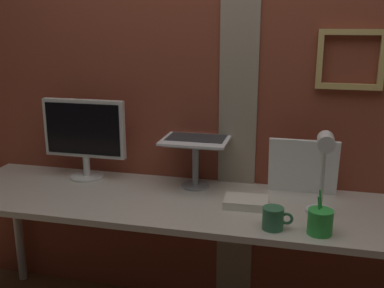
{
  "coord_description": "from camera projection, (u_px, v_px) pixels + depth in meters",
  "views": [
    {
      "loc": [
        0.36,
        -1.96,
        1.55
      ],
      "look_at": [
        -0.13,
        0.09,
        0.97
      ],
      "focal_mm": 42.83,
      "sensor_mm": 36.0,
      "label": 1
    }
  ],
  "objects": [
    {
      "name": "brick_wall_back",
      "position": [
        230.0,
        74.0,
        2.33
      ],
      "size": [
        3.36,
        0.16,
        2.56
      ],
      "color": "brown",
      "rests_on": "ground_plane"
    },
    {
      "name": "desk",
      "position": [
        187.0,
        213.0,
        2.17
      ],
      "size": [
        2.34,
        0.62,
        0.72
      ],
      "color": "beige",
      "rests_on": "ground_plane"
    },
    {
      "name": "monitor",
      "position": [
        84.0,
        133.0,
        2.41
      ],
      "size": [
        0.45,
        0.18,
        0.43
      ],
      "color": "silver",
      "rests_on": "desk"
    },
    {
      "name": "laptop_stand",
      "position": [
        195.0,
        156.0,
        2.29
      ],
      "size": [
        0.28,
        0.22,
        0.24
      ],
      "color": "gray",
      "rests_on": "desk"
    },
    {
      "name": "laptop",
      "position": [
        199.0,
        126.0,
        2.33
      ],
      "size": [
        0.33,
        0.33,
        0.24
      ],
      "color": "white",
      "rests_on": "laptop_stand"
    },
    {
      "name": "whiteboard_panel",
      "position": [
        303.0,
        167.0,
        2.2
      ],
      "size": [
        0.33,
        0.07,
        0.28
      ],
      "primitive_type": "cube",
      "rotation": [
        0.18,
        0.0,
        0.0
      ],
      "color": "white",
      "rests_on": "desk"
    },
    {
      "name": "desk_lamp",
      "position": [
        324.0,
        165.0,
        1.91
      ],
      "size": [
        0.12,
        0.2,
        0.38
      ],
      "color": "white",
      "rests_on": "desk"
    },
    {
      "name": "pen_cup",
      "position": [
        320.0,
        222.0,
        1.81
      ],
      "size": [
        0.1,
        0.1,
        0.18
      ],
      "color": "green",
      "rests_on": "desk"
    },
    {
      "name": "coffee_mug",
      "position": [
        273.0,
        218.0,
        1.85
      ],
      "size": [
        0.12,
        0.09,
        0.09
      ],
      "color": "#33724C",
      "rests_on": "desk"
    },
    {
      "name": "paper_clutter_stack",
      "position": [
        246.0,
        202.0,
        2.09
      ],
      "size": [
        0.21,
        0.15,
        0.04
      ],
      "primitive_type": "cube",
      "rotation": [
        0.0,
        0.0,
        0.04
      ],
      "color": "silver",
      "rests_on": "desk"
    }
  ]
}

